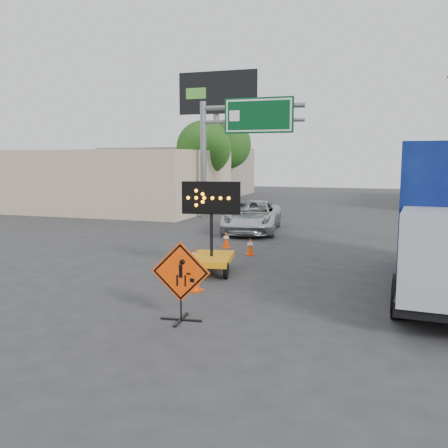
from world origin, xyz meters
The scene contains 14 objects.
ground centered at (0.00, 0.00, 0.00)m, with size 100.00×100.00×0.00m, color #2D2D30.
storefront_left_near centered at (-14.00, 20.00, 2.00)m, with size 14.00×10.00×4.00m, color #CCB393.
storefront_left_far centered at (-15.00, 34.00, 2.20)m, with size 12.00×10.00×4.40m, color gray.
highway_gantry centered at (-4.43, 17.96, 5.07)m, with size 6.18×0.38×6.90m.
billboard centered at (-8.35, 25.87, 7.35)m, with size 6.10×0.54×9.85m.
tree_left_near centered at (-8.00, 22.00, 4.16)m, with size 3.71×3.71×6.03m.
tree_left_far centered at (-9.00, 30.00, 4.60)m, with size 4.10×4.10×6.66m.
construction_sign centered at (-0.09, -0.23, 0.92)m, with size 1.32×0.94×1.75m.
arrow_board centered at (-1.01, 4.26, 0.64)m, with size 1.78×2.17×2.83m.
pickup_truck centered at (-2.09, 12.99, 0.74)m, with size 2.46×5.33×1.48m, color silver.
cone_a centered at (-0.73, 2.14, 0.40)m, with size 0.50×0.50×0.80m.
cone_b centered at (-1.68, 4.65, 0.37)m, with size 0.38×0.38×0.74m.
cone_c centered at (-0.66, 7.45, 0.32)m, with size 0.34×0.34×0.63m.
cone_d centered at (-1.93, 8.50, 0.33)m, with size 0.38×0.38×0.67m.
Camera 1 is at (4.16, -9.93, 3.55)m, focal length 40.00 mm.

